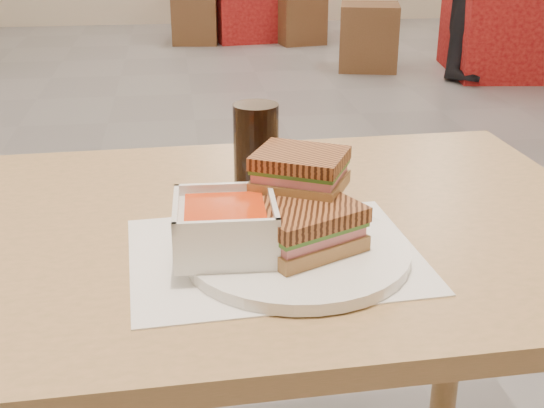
{
  "coord_description": "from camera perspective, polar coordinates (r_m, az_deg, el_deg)",
  "views": [
    {
      "loc": [
        -0.1,
        -2.78,
        1.15
      ],
      "look_at": [
        0.01,
        -2.0,
        0.82
      ],
      "focal_mm": 46.58,
      "sensor_mm": 36.0,
      "label": 1
    }
  ],
  "objects": [
    {
      "name": "plate",
      "position": [
        0.87,
        2.04,
        -3.88
      ],
      "size": [
        0.28,
        0.28,
        0.01
      ],
      "color": "white",
      "rests_on": "tray_liner"
    },
    {
      "name": "cola_glass",
      "position": [
        1.04,
        -1.29,
        4.26
      ],
      "size": [
        0.07,
        0.07,
        0.14
      ],
      "color": "black",
      "rests_on": "main_table"
    },
    {
      "name": "bg_chair_2r",
      "position": [
        6.61,
        2.24,
        14.77
      ],
      "size": [
        0.46,
        0.46,
        0.44
      ],
      "color": "brown",
      "rests_on": "ground"
    },
    {
      "name": "bg_table_1",
      "position": [
        5.64,
        19.1,
        14.0
      ],
      "size": [
        1.02,
        1.02,
        0.8
      ],
      "color": "red",
      "rests_on": "ground"
    },
    {
      "name": "bg_chair_1l",
      "position": [
        5.55,
        7.81,
        13.24
      ],
      "size": [
        0.52,
        0.52,
        0.48
      ],
      "color": "brown",
      "rests_on": "ground"
    },
    {
      "name": "tray_liner",
      "position": [
        0.88,
        0.21,
        -4.11
      ],
      "size": [
        0.37,
        0.3,
        0.0
      ],
      "color": "white",
      "rests_on": "main_table"
    },
    {
      "name": "bg_chair_1r",
      "position": [
        6.12,
        19.17,
        12.87
      ],
      "size": [
        0.45,
        0.45,
        0.43
      ],
      "color": "brown",
      "rests_on": "ground"
    },
    {
      "name": "main_table",
      "position": [
        1.02,
        -6.52,
        -7.52
      ],
      "size": [
        1.22,
        0.73,
        0.75
      ],
      "color": "tan",
      "rests_on": "ground"
    },
    {
      "name": "panini_lower",
      "position": [
        0.85,
        2.61,
        -1.8
      ],
      "size": [
        0.16,
        0.15,
        0.06
      ],
      "color": "#B4804E",
      "rests_on": "plate"
    },
    {
      "name": "bg_chair_2l",
      "position": [
        6.65,
        -6.18,
        14.72
      ],
      "size": [
        0.45,
        0.45,
        0.45
      ],
      "color": "brown",
      "rests_on": "ground"
    },
    {
      "name": "soup_bowl",
      "position": [
        0.85,
        -3.8,
        -1.99
      ],
      "size": [
        0.13,
        0.13,
        0.06
      ],
      "color": "white",
      "rests_on": "plate"
    },
    {
      "name": "panini_upper",
      "position": [
        0.9,
        2.29,
        2.73
      ],
      "size": [
        0.14,
        0.13,
        0.05
      ],
      "color": "#B4804E",
      "rests_on": "panini_lower"
    }
  ]
}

